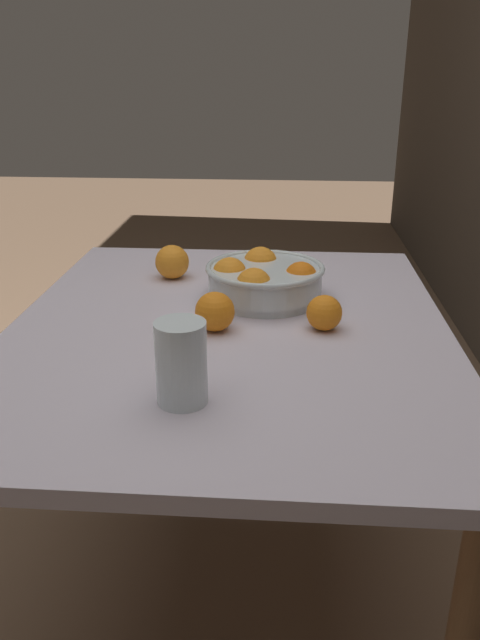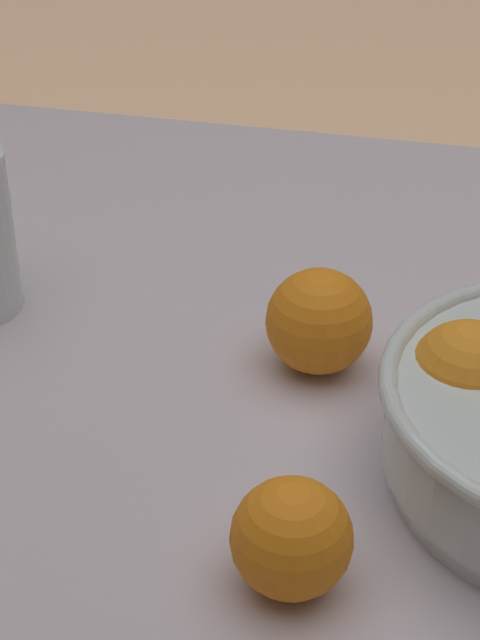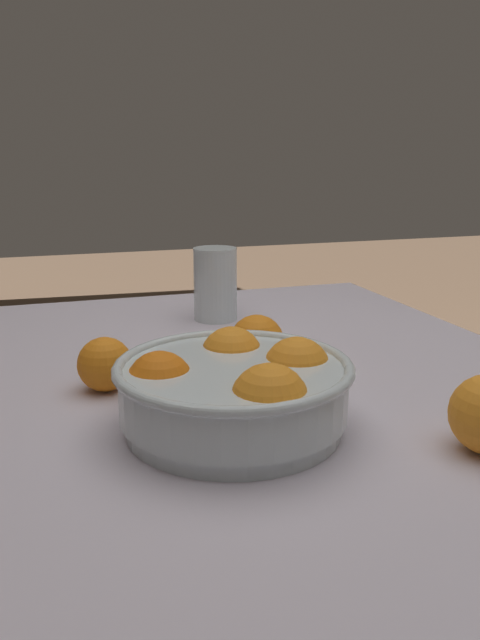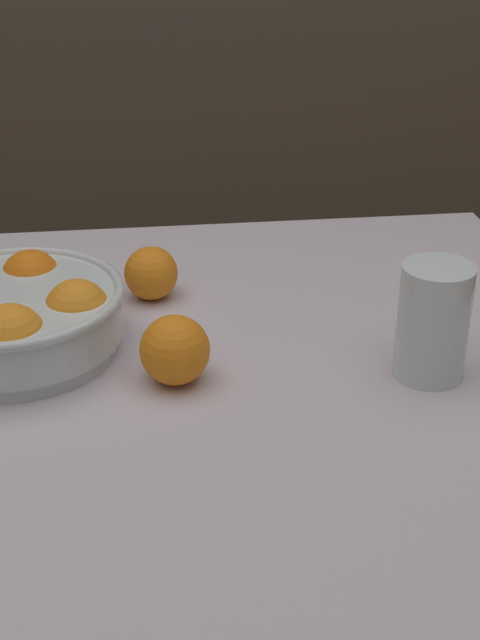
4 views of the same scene
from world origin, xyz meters
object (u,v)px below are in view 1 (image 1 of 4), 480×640
object	(u,v)px
orange_loose_near_bowl	(324,313)
orange_loose_aside	(215,312)
fruit_bowl	(264,279)
juice_glass	(181,366)
orange_loose_front	(172,262)

from	to	relation	value
orange_loose_near_bowl	orange_loose_aside	bearing A→B (deg)	-84.84
fruit_bowl	juice_glass	size ratio (longest dim) A/B	1.98
fruit_bowl	juice_glass	distance (m)	0.47
fruit_bowl	orange_loose_aside	xyz separation A→B (m)	(0.18, -0.09, -0.01)
fruit_bowl	juice_glass	bearing A→B (deg)	-12.99
orange_loose_aside	juice_glass	bearing A→B (deg)	-3.88
fruit_bowl	orange_loose_front	bearing A→B (deg)	-120.37
orange_loose_front	orange_loose_near_bowl	bearing A→B (deg)	50.05
fruit_bowl	orange_loose_near_bowl	world-z (taller)	fruit_bowl
orange_loose_near_bowl	orange_loose_front	xyz separation A→B (m)	(-0.29, -0.35, 0.01)
orange_loose_front	orange_loose_aside	distance (m)	0.34
juice_glass	orange_loose_near_bowl	xyz separation A→B (m)	(-0.30, 0.23, -0.03)
fruit_bowl	orange_loose_aside	distance (m)	0.20
fruit_bowl	orange_loose_front	distance (m)	0.26
juice_glass	orange_loose_aside	distance (m)	0.28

